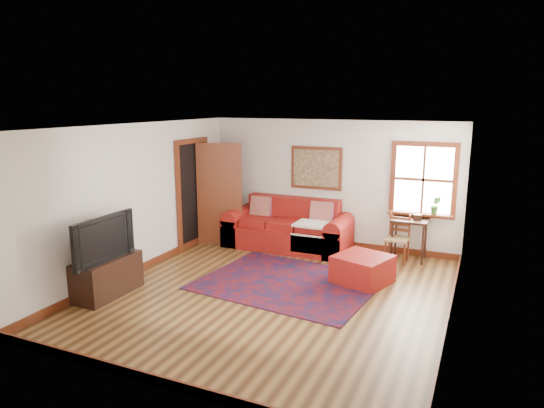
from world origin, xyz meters
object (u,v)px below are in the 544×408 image
at_px(red_leather_sofa, 288,231).
at_px(side_table, 410,226).
at_px(red_ottoman, 363,269).
at_px(media_cabinet, 107,276).
at_px(ladder_back_chair, 398,236).

xyz_separation_m(red_leather_sofa, side_table, (2.30, 0.15, 0.32)).
bearing_deg(red_ottoman, media_cabinet, -130.13).
relative_size(side_table, media_cabinet, 0.72).
bearing_deg(ladder_back_chair, side_table, 42.55).
height_order(red_ottoman, ladder_back_chair, ladder_back_chair).
distance_m(red_ottoman, media_cabinet, 3.93).
height_order(ladder_back_chair, media_cabinet, ladder_back_chair).
distance_m(red_ottoman, ladder_back_chair, 1.37).
bearing_deg(red_ottoman, side_table, 89.95).
bearing_deg(media_cabinet, red_ottoman, 31.46).
height_order(red_leather_sofa, ladder_back_chair, red_leather_sofa).
xyz_separation_m(red_ottoman, media_cabinet, (-3.35, -2.05, 0.07)).
bearing_deg(red_ottoman, red_leather_sofa, 162.52).
distance_m(red_leather_sofa, ladder_back_chair, 2.14).
bearing_deg(media_cabinet, ladder_back_chair, 42.46).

